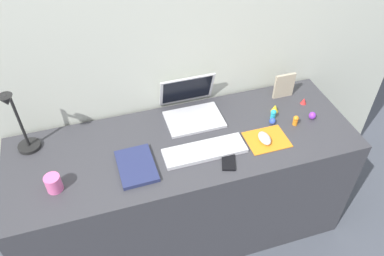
% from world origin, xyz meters
% --- Properties ---
extents(ground_plane, '(6.00, 6.00, 0.00)m').
position_xyz_m(ground_plane, '(0.00, 0.00, 0.00)').
color(ground_plane, '#474C56').
extents(back_wall, '(2.97, 0.05, 1.57)m').
position_xyz_m(back_wall, '(0.00, 0.35, 0.79)').
color(back_wall, beige).
rests_on(back_wall, ground_plane).
extents(desk, '(1.77, 0.61, 0.74)m').
position_xyz_m(desk, '(0.00, 0.00, 0.37)').
color(desk, '#38383D').
rests_on(desk, ground_plane).
extents(laptop, '(0.30, 0.28, 0.21)m').
position_xyz_m(laptop, '(0.10, 0.21, 0.79)').
color(laptop, silver).
rests_on(laptop, desk).
extents(keyboard, '(0.41, 0.13, 0.02)m').
position_xyz_m(keyboard, '(0.08, -0.09, 0.75)').
color(keyboard, silver).
rests_on(keyboard, desk).
extents(mousepad, '(0.21, 0.17, 0.00)m').
position_xyz_m(mousepad, '(0.41, -0.10, 0.74)').
color(mousepad, orange).
rests_on(mousepad, desk).
extents(mouse, '(0.06, 0.10, 0.03)m').
position_xyz_m(mouse, '(0.39, -0.11, 0.76)').
color(mouse, silver).
rests_on(mouse, mousepad).
extents(cell_phone, '(0.10, 0.14, 0.01)m').
position_xyz_m(cell_phone, '(0.17, -0.18, 0.74)').
color(cell_phone, black).
rests_on(cell_phone, desk).
extents(desk_lamp, '(0.11, 0.16, 0.38)m').
position_xyz_m(desk_lamp, '(-0.75, 0.17, 0.92)').
color(desk_lamp, black).
rests_on(desk_lamp, desk).
extents(notebook_pad, '(0.18, 0.24, 0.02)m').
position_xyz_m(notebook_pad, '(-0.26, -0.09, 0.75)').
color(notebook_pad, navy).
rests_on(notebook_pad, desk).
extents(picture_frame, '(0.12, 0.02, 0.15)m').
position_xyz_m(picture_frame, '(0.65, 0.20, 0.81)').
color(picture_frame, '#B2A58C').
rests_on(picture_frame, desk).
extents(coffee_mug, '(0.07, 0.07, 0.08)m').
position_xyz_m(coffee_mug, '(-0.64, -0.11, 0.78)').
color(coffee_mug, pink).
rests_on(coffee_mug, desk).
extents(toy_figurine_orange, '(0.03, 0.03, 0.06)m').
position_xyz_m(toy_figurine_orange, '(0.60, -0.04, 0.77)').
color(toy_figurine_orange, orange).
rests_on(toy_figurine_orange, desk).
extents(toy_figurine_yellow, '(0.04, 0.04, 0.05)m').
position_xyz_m(toy_figurine_yellow, '(0.54, 0.09, 0.76)').
color(toy_figurine_yellow, yellow).
rests_on(toy_figurine_yellow, desk).
extents(toy_figurine_purple, '(0.04, 0.04, 0.04)m').
position_xyz_m(toy_figurine_purple, '(0.71, -0.03, 0.76)').
color(toy_figurine_purple, purple).
rests_on(toy_figurine_purple, desk).
extents(toy_figurine_blue, '(0.03, 0.03, 0.04)m').
position_xyz_m(toy_figurine_blue, '(0.49, -0.00, 0.76)').
color(toy_figurine_blue, blue).
rests_on(toy_figurine_blue, desk).
extents(toy_figurine_red, '(0.03, 0.03, 0.04)m').
position_xyz_m(toy_figurine_red, '(0.73, 0.10, 0.76)').
color(toy_figurine_red, red).
rests_on(toy_figurine_red, desk).
extents(toy_figurine_cyan, '(0.03, 0.03, 0.06)m').
position_xyz_m(toy_figurine_cyan, '(0.51, 0.04, 0.77)').
color(toy_figurine_cyan, '#28B7CC').
rests_on(toy_figurine_cyan, desk).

